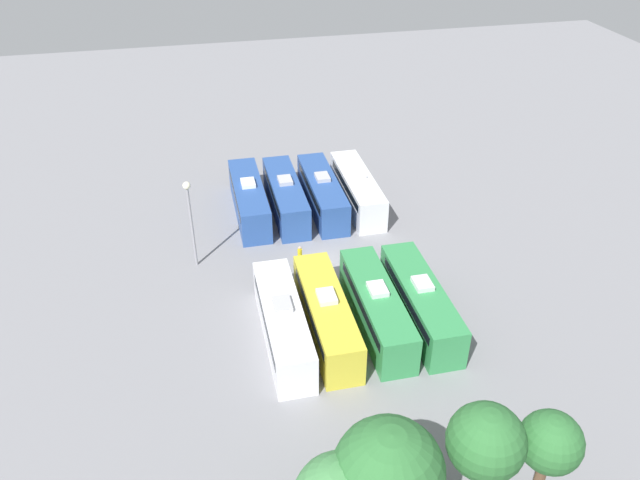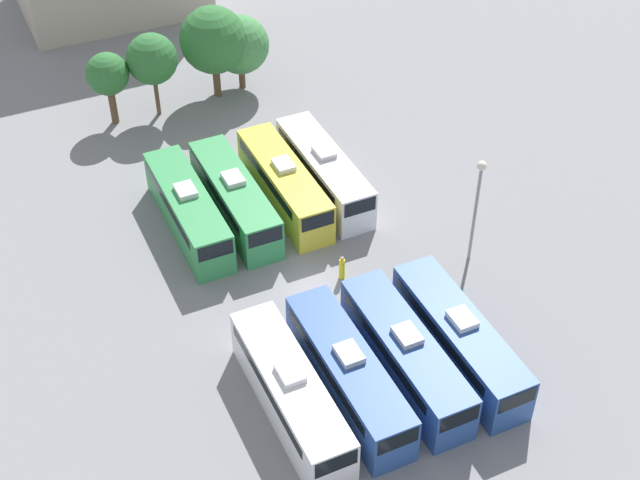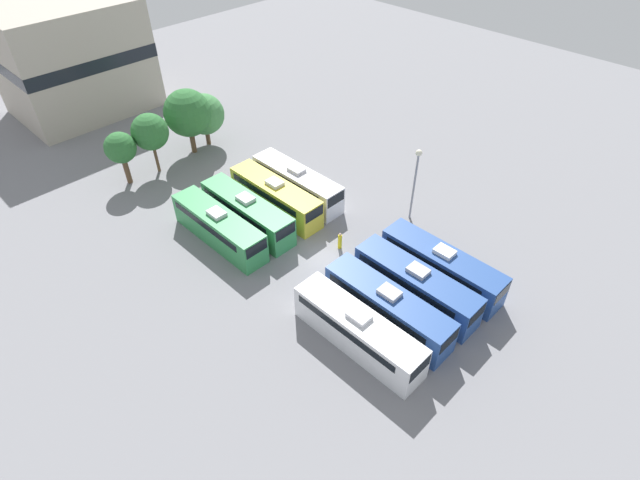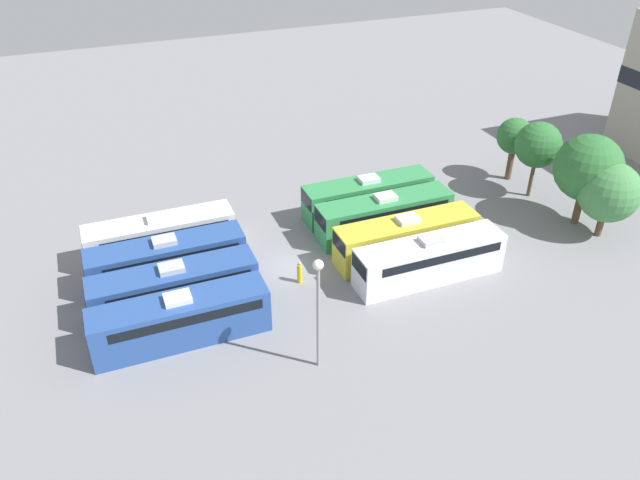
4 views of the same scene
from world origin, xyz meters
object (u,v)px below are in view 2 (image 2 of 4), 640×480
at_px(bus_0, 291,392).
at_px(bus_5, 235,197).
at_px(tree_3, 240,45).
at_px(tree_0, 108,75).
at_px(bus_6, 284,183).
at_px(bus_7, 324,170).
at_px(bus_1, 348,373).
at_px(tree_2, 213,40).
at_px(worker_person, 342,268).
at_px(tree_1, 152,59).
at_px(bus_3, 459,338).
at_px(bus_2, 405,354).
at_px(bus_4, 188,209).
at_px(light_pole, 478,194).

distance_m(bus_0, bus_5, 17.04).
bearing_deg(bus_0, tree_3, 73.14).
height_order(tree_0, tree_3, tree_3).
relative_size(bus_6, bus_7, 1.00).
relative_size(bus_5, bus_6, 1.00).
height_order(bus_1, bus_6, same).
distance_m(bus_0, tree_2, 32.92).
distance_m(bus_1, worker_person, 9.22).
height_order(bus_6, tree_1, tree_1).
bearing_deg(bus_5, bus_6, 0.31).
bearing_deg(worker_person, bus_1, -114.16).
relative_size(bus_3, bus_5, 1.00).
relative_size(bus_7, tree_1, 1.61).
bearing_deg(bus_3, bus_2, 176.26).
distance_m(bus_0, bus_1, 3.28).
xyz_separation_m(bus_0, tree_3, (9.76, 32.20, 2.16)).
xyz_separation_m(bus_3, bus_6, (-3.14, 17.17, 0.00)).
height_order(bus_0, bus_3, same).
relative_size(tree_0, tree_1, 0.86).
xyz_separation_m(bus_3, tree_0, (-10.95, 31.91, 2.47)).
xyz_separation_m(bus_0, bus_3, (9.96, -0.43, 0.00)).
distance_m(bus_7, tree_1, 16.42).
xyz_separation_m(bus_4, tree_1, (2.34, 14.38, 3.13)).
bearing_deg(tree_3, tree_0, -176.15).
distance_m(light_pole, tree_0, 29.75).
height_order(bus_0, bus_5, same).
distance_m(bus_2, light_pole, 11.37).
bearing_deg(light_pole, bus_1, -150.91).
xyz_separation_m(bus_3, tree_2, (-2.44, 32.32, 3.22)).
relative_size(bus_7, worker_person, 6.32).
bearing_deg(tree_2, bus_4, -116.32).
relative_size(tree_1, tree_3, 1.10).
height_order(bus_2, bus_4, same).
height_order(bus_4, tree_0, tree_0).
bearing_deg(light_pole, bus_4, 145.71).
bearing_deg(bus_3, bus_6, 100.35).
distance_m(light_pole, tree_2, 26.50).
bearing_deg(bus_4, bus_1, -79.20).
bearing_deg(tree_0, tree_3, 3.85).
bearing_deg(bus_3, tree_1, 103.45).
bearing_deg(bus_5, tree_0, 106.07).
xyz_separation_m(bus_1, tree_2, (4.23, 31.98, 3.22)).
xyz_separation_m(bus_1, tree_3, (6.48, 32.30, 2.16)).
bearing_deg(bus_4, bus_5, -1.59).
bearing_deg(tree_1, bus_5, -86.58).
bearing_deg(bus_2, bus_1, 177.97).
xyz_separation_m(bus_1, bus_2, (3.39, -0.12, 0.00)).
height_order(tree_1, tree_2, tree_2).
relative_size(bus_1, tree_3, 1.76).
bearing_deg(bus_2, bus_0, 178.16).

